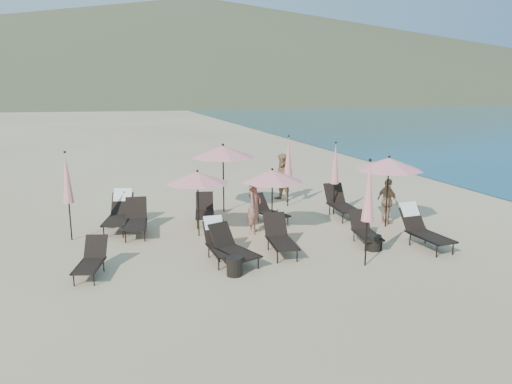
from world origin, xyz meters
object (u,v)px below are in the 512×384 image
object	(u,v)px
lounger_0	(91,260)
umbrella_closed_0	(369,192)
umbrella_open_2	(389,164)
beachgoer_c	(387,201)
lounger_6	(119,212)
side_table_0	(235,266)
lounger_2	(219,241)
lounger_4	(365,230)
lounger_7	(136,219)
umbrella_closed_3	(288,157)
lounger_9	(268,210)
umbrella_open_0	(198,178)
lounger_10	(341,203)
umbrella_open_3	(223,152)
umbrella_closed_1	(335,164)
lounger_3	(280,237)
lounger_5	(422,228)
beachgoer_b	(283,178)
side_table_1	(373,243)
lounger_1	(233,247)
umbrella_closed_2	(67,179)
umbrella_open_1	(272,176)
lounger_8	(205,210)
beachgoer_a	(254,205)

from	to	relation	value
lounger_0	umbrella_closed_0	distance (m)	7.07
umbrella_open_2	beachgoer_c	size ratio (longest dim) A/B	1.55
lounger_6	side_table_0	bearing A→B (deg)	-48.97
lounger_0	side_table_0	distance (m)	3.52
lounger_2	beachgoer_c	world-z (taller)	beachgoer_c
lounger_0	lounger_4	size ratio (longest dim) A/B	0.97
lounger_7	umbrella_closed_3	size ratio (longest dim) A/B	0.68
lounger_9	umbrella_open_0	xyz separation A→B (m)	(-2.56, -0.82, 1.42)
lounger_10	umbrella_open_3	size ratio (longest dim) A/B	0.75
umbrella_closed_0	umbrella_closed_1	distance (m)	5.15
lounger_3	umbrella_closed_0	xyz separation A→B (m)	(1.75, -1.61, 1.49)
lounger_0	lounger_4	xyz separation A→B (m)	(7.63, 0.07, 0.02)
lounger_5	umbrella_open_2	world-z (taller)	umbrella_open_2
lounger_9	lounger_10	size ratio (longest dim) A/B	0.88
lounger_3	lounger_5	size ratio (longest dim) A/B	0.94
lounger_6	umbrella_open_2	world-z (taller)	umbrella_open_2
lounger_7	beachgoer_b	size ratio (longest dim) A/B	0.98
lounger_6	lounger_9	distance (m)	4.88
lounger_0	side_table_1	size ratio (longest dim) A/B	3.58
beachgoer_c	lounger_1	bearing A→B (deg)	97.32
lounger_0	side_table_0	world-z (taller)	lounger_0
lounger_1	lounger_10	xyz separation A→B (m)	(4.86, 3.29, 0.06)
umbrella_closed_1	umbrella_closed_2	world-z (taller)	umbrella_closed_2
umbrella_closed_3	side_table_1	distance (m)	5.82
umbrella_open_0	umbrella_open_1	distance (m)	2.26
lounger_9	umbrella_closed_0	distance (m)	5.00
lounger_10	umbrella_closed_1	size ratio (longest dim) A/B	0.72
umbrella_closed_3	umbrella_closed_0	bearing A→B (deg)	-93.99
lounger_1	beachgoer_c	bearing A→B (deg)	-0.33
lounger_10	umbrella_closed_1	xyz separation A→B (m)	(-0.08, 0.36, 1.33)
lounger_5	umbrella_open_2	bearing A→B (deg)	83.38
lounger_2	umbrella_closed_2	bearing A→B (deg)	140.87
lounger_6	umbrella_closed_3	bearing A→B (deg)	25.51
beachgoer_b	umbrella_closed_1	bearing A→B (deg)	-4.26
beachgoer_c	lounger_5	bearing A→B (deg)	159.64
lounger_4	lounger_6	bearing A→B (deg)	160.61
lounger_0	side_table_1	world-z (taller)	lounger_0
lounger_8	lounger_0	bearing A→B (deg)	-122.29
lounger_9	umbrella_closed_0	bearing A→B (deg)	-97.60
umbrella_closed_0	umbrella_closed_3	distance (m)	6.58
lounger_0	lounger_10	distance (m)	8.91
lounger_9	beachgoer_a	world-z (taller)	beachgoer_a
beachgoer_c	lounger_6	bearing A→B (deg)	64.46
lounger_0	lounger_1	xyz separation A→B (m)	(3.52, -0.27, 0.04)
lounger_7	lounger_8	distance (m)	2.41
umbrella_open_2	umbrella_closed_3	world-z (taller)	umbrella_closed_3
lounger_2	umbrella_closed_3	bearing A→B (deg)	49.48
umbrella_closed_2	lounger_6	bearing A→B (deg)	28.06
lounger_6	beachgoer_b	world-z (taller)	beachgoer_b
lounger_8	umbrella_closed_0	xyz separation A→B (m)	(3.06, -5.30, 1.52)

